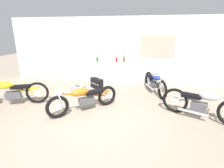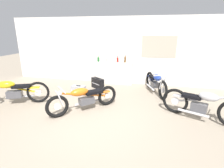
{
  "view_description": "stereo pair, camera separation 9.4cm",
  "coord_description": "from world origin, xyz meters",
  "views": [
    {
      "loc": [
        1.27,
        -3.64,
        2.24
      ],
      "look_at": [
        0.24,
        1.26,
        0.7
      ],
      "focal_mm": 28.0,
      "sensor_mm": 36.0,
      "label": 1
    },
    {
      "loc": [
        1.36,
        -3.62,
        2.24
      ],
      "look_at": [
        0.24,
        1.26,
        0.7
      ],
      "focal_mm": 28.0,
      "sensor_mm": 36.0,
      "label": 2
    }
  ],
  "objects": [
    {
      "name": "hard_case_silver",
      "position": [
        -1.19,
        2.01,
        0.15
      ],
      "size": [
        0.54,
        0.31,
        0.33
      ],
      "color": "#9E9EA3",
      "rests_on": "ground_plane"
    },
    {
      "name": "sill_counter",
      "position": [
        -0.31,
        3.62,
        0.47
      ],
      "size": [
        1.77,
        0.28,
        0.95
      ],
      "color": "silver",
      "rests_on": "ground_plane"
    },
    {
      "name": "wall_back",
      "position": [
        0.01,
        3.8,
        1.4
      ],
      "size": [
        10.0,
        0.07,
        2.8
      ],
      "color": "silver",
      "rests_on": "ground_plane"
    },
    {
      "name": "motorcycle_silver",
      "position": [
        2.69,
        0.89,
        0.43
      ],
      "size": [
        1.93,
        0.99,
        0.9
      ],
      "color": "black",
      "rests_on": "ground_plane"
    },
    {
      "name": "motorcycle_yellow",
      "position": [
        -2.82,
        0.66,
        0.43
      ],
      "size": [
        2.07,
        1.06,
        0.89
      ],
      "color": "black",
      "rests_on": "ground_plane"
    },
    {
      "name": "bottle_center",
      "position": [
        -0.05,
        3.61,
        1.06
      ],
      "size": [
        0.07,
        0.07,
        0.26
      ],
      "color": "maroon",
      "rests_on": "sill_counter"
    },
    {
      "name": "bottle_right_center",
      "position": [
        0.27,
        3.62,
        1.09
      ],
      "size": [
        0.06,
        0.06,
        0.31
      ],
      "color": "#5B3814",
      "rests_on": "sill_counter"
    },
    {
      "name": "motorcycle_blue",
      "position": [
        1.55,
        2.75,
        0.4
      ],
      "size": [
        0.88,
        1.87,
        0.82
      ],
      "color": "black",
      "rests_on": "ground_plane"
    },
    {
      "name": "motorcycle_orange",
      "position": [
        -0.46,
        0.73,
        0.39
      ],
      "size": [
        1.59,
        1.59,
        0.78
      ],
      "color": "black",
      "rests_on": "ground_plane"
    },
    {
      "name": "bottle_leftmost",
      "position": [
        -0.89,
        3.57,
        1.06
      ],
      "size": [
        0.08,
        0.08,
        0.25
      ],
      "color": "#23662D",
      "rests_on": "sill_counter"
    },
    {
      "name": "ground_plane",
      "position": [
        0.0,
        0.0,
        0.0
      ],
      "size": [
        24.0,
        24.0,
        0.0
      ],
      "primitive_type": "plane",
      "color": "gray"
    },
    {
      "name": "bottle_left_center",
      "position": [
        -0.51,
        3.6,
        1.03
      ],
      "size": [
        0.08,
        0.08,
        0.2
      ],
      "color": "#B7B2A8",
      "rests_on": "sill_counter"
    },
    {
      "name": "hard_case_black",
      "position": [
        -0.7,
        2.79,
        0.21
      ],
      "size": [
        0.6,
        0.52,
        0.44
      ],
      "color": "black",
      "rests_on": "ground_plane"
    }
  ]
}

